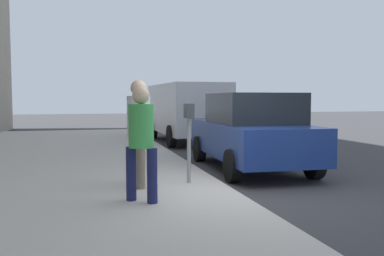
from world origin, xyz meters
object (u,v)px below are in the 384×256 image
(pedestrian_bystander, at_px, (141,136))
(parked_sedan_near, at_px, (251,131))
(pedestrian_at_meter, at_px, (139,124))
(parking_meter, at_px, (189,126))
(parked_van_far, at_px, (186,109))

(pedestrian_bystander, distance_m, parked_sedan_near, 4.22)
(parked_sedan_near, bearing_deg, pedestrian_at_meter, 124.25)
(pedestrian_at_meter, bearing_deg, parking_meter, 3.61)
(pedestrian_bystander, distance_m, parked_van_far, 9.90)
(parking_meter, height_order, pedestrian_at_meter, pedestrian_at_meter)
(parked_van_far, bearing_deg, pedestrian_at_meter, 161.23)
(pedestrian_bystander, xyz_separation_m, parked_sedan_near, (3.03, -2.94, -0.22))
(pedestrian_bystander, height_order, parked_sedan_near, pedestrian_bystander)
(pedestrian_at_meter, height_order, parked_sedan_near, pedestrian_at_meter)
(pedestrian_at_meter, height_order, parked_van_far, parked_van_far)
(parking_meter, bearing_deg, pedestrian_bystander, 139.38)
(parking_meter, bearing_deg, pedestrian_at_meter, 94.54)
(pedestrian_at_meter, xyz_separation_m, parked_sedan_near, (1.93, -2.84, -0.33))
(parked_van_far, bearing_deg, parking_meter, 166.81)
(parking_meter, bearing_deg, parked_van_far, -13.19)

